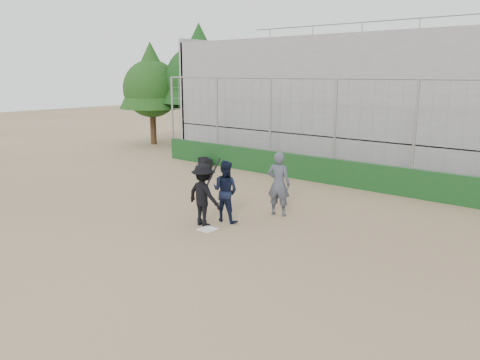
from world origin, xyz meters
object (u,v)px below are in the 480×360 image
Objects in this scene: catcher_crouched at (225,201)px; umpire at (279,187)px; equipment_bag at (205,162)px; batter_at_plate at (204,195)px.

catcher_crouched is 0.69× the size of umpire.
umpire is at bearing -30.50° from equipment_bag.
catcher_crouched is at bearing 47.40° from umpire.
equipment_bag is at bearing -43.88° from umpire.
umpire is at bearing 63.56° from batter_at_plate.
umpire reaches higher than equipment_bag.
batter_at_plate is 1.10× the size of umpire.
equipment_bag is (-6.19, 5.61, -0.42)m from catcher_crouched.
equipment_bag is at bearing 133.63° from batter_at_plate.
batter_at_plate reaches higher than umpire.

